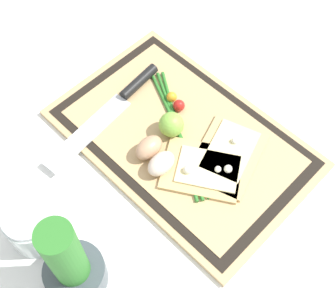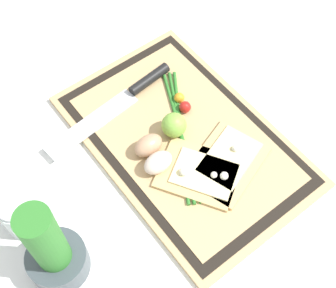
# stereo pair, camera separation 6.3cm
# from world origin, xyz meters

# --- Properties ---
(ground_plane) EXTENTS (6.00, 6.00, 0.00)m
(ground_plane) POSITION_xyz_m (0.00, 0.00, 0.00)
(ground_plane) COLOR white
(cutting_board) EXTENTS (0.51, 0.33, 0.02)m
(cutting_board) POSITION_xyz_m (0.00, 0.00, 0.01)
(cutting_board) COLOR tan
(cutting_board) RESTS_ON ground_plane
(pizza_slice_near) EXTENTS (0.16, 0.19, 0.02)m
(pizza_slice_near) POSITION_xyz_m (-0.10, -0.03, 0.02)
(pizza_slice_near) COLOR tan
(pizza_slice_near) RESTS_ON cutting_board
(pizza_slice_far) EXTENTS (0.19, 0.18, 0.02)m
(pizza_slice_far) POSITION_xyz_m (-0.08, 0.03, 0.02)
(pizza_slice_far) COLOR tan
(pizza_slice_far) RESTS_ON cutting_board
(knife) EXTENTS (0.06, 0.32, 0.02)m
(knife) POSITION_xyz_m (0.15, 0.03, 0.02)
(knife) COLOR silver
(knife) RESTS_ON cutting_board
(egg_brown) EXTENTS (0.04, 0.06, 0.04)m
(egg_brown) POSITION_xyz_m (0.02, 0.07, 0.04)
(egg_brown) COLOR tan
(egg_brown) RESTS_ON cutting_board
(egg_pink) EXTENTS (0.04, 0.06, 0.04)m
(egg_pink) POSITION_xyz_m (-0.02, 0.08, 0.04)
(egg_pink) COLOR beige
(egg_pink) RESTS_ON cutting_board
(lime) EXTENTS (0.05, 0.05, 0.05)m
(lime) POSITION_xyz_m (0.02, 0.01, 0.04)
(lime) COLOR #7FB742
(lime) RESTS_ON cutting_board
(cherry_tomato_red) EXTENTS (0.02, 0.02, 0.02)m
(cherry_tomato_red) POSITION_xyz_m (0.05, -0.04, 0.03)
(cherry_tomato_red) COLOR red
(cherry_tomato_red) RESTS_ON cutting_board
(cherry_tomato_yellow) EXTENTS (0.02, 0.02, 0.02)m
(cherry_tomato_yellow) POSITION_xyz_m (0.08, -0.05, 0.03)
(cherry_tomato_yellow) COLOR gold
(cherry_tomato_yellow) RESTS_ON cutting_board
(scallion_bunch) EXTENTS (0.29, 0.18, 0.01)m
(scallion_bunch) POSITION_xyz_m (0.01, 0.00, 0.02)
(scallion_bunch) COLOR #2D7528
(scallion_bunch) RESTS_ON cutting_board
(herb_pot) EXTENTS (0.10, 0.10, 0.21)m
(herb_pot) POSITION_xyz_m (-0.07, 0.33, 0.07)
(herb_pot) COLOR #3D474C
(herb_pot) RESTS_ON ground_plane
(sauce_jar) EXTENTS (0.09, 0.09, 0.09)m
(sauce_jar) POSITION_xyz_m (0.05, 0.33, 0.04)
(sauce_jar) COLOR silver
(sauce_jar) RESTS_ON ground_plane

